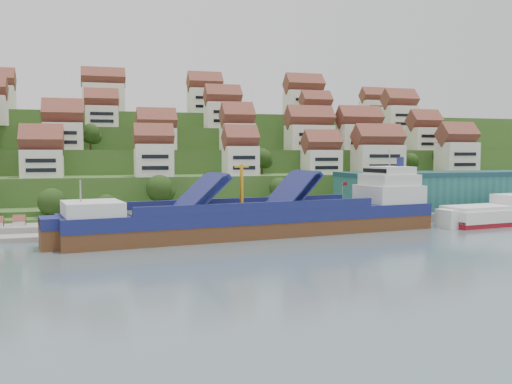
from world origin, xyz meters
name	(u,v)px	position (x,y,z in m)	size (l,w,h in m)	color
ground	(285,233)	(0.00, 0.00, 0.00)	(300.00, 300.00, 0.00)	slate
quay	(341,218)	(20.00, 15.00, 1.10)	(180.00, 14.00, 2.20)	gray
hillside	(197,170)	(0.00, 103.55, 10.66)	(260.00, 128.00, 31.00)	#2D4C1E
hillside_village	(225,129)	(1.25, 61.19, 24.70)	(153.90, 63.79, 29.47)	silver
hillside_trees	(191,158)	(-12.84, 42.49, 15.83)	(141.47, 62.88, 31.41)	#254115
warehouse	(448,190)	(52.00, 17.00, 7.20)	(60.00, 15.00, 10.00)	#24615D
flagpole	(343,196)	(18.11, 10.00, 6.88)	(1.28, 0.16, 8.00)	gray
cargo_ship	(270,219)	(-3.69, -0.81, 3.37)	(81.07, 23.19, 17.80)	#57311A
second_ship	(494,215)	(53.10, 0.05, 2.32)	(27.65, 13.65, 7.68)	maroon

